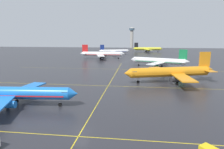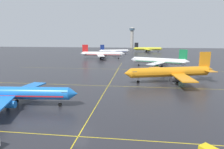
% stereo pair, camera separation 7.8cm
% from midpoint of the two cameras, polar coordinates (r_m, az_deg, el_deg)
% --- Properties ---
extents(ground_plane, '(600.00, 600.00, 0.00)m').
position_cam_midpoint_polar(ground_plane, '(42.49, -8.89, -15.88)').
color(ground_plane, '#28282D').
extents(airliner_front_gate, '(34.18, 29.39, 10.62)m').
position_cam_midpoint_polar(airliner_front_gate, '(61.17, -25.85, -4.80)').
color(airliner_front_gate, blue).
rests_on(airliner_front_gate, ground).
extents(airliner_second_row, '(39.28, 33.55, 12.47)m').
position_cam_midpoint_polar(airliner_second_row, '(87.09, 16.52, 0.71)').
color(airliner_second_row, orange).
rests_on(airliner_second_row, ground).
extents(airliner_third_row, '(35.62, 30.50, 11.41)m').
position_cam_midpoint_polar(airliner_third_row, '(126.69, 13.27, 3.79)').
color(airliner_third_row, white).
rests_on(airliner_third_row, ground).
extents(airliner_far_left_stand, '(38.40, 33.06, 11.94)m').
position_cam_midpoint_polar(airliner_far_left_stand, '(170.22, -2.83, 5.90)').
color(airliner_far_left_stand, white).
rests_on(airliner_far_left_stand, ground).
extents(airliner_far_right_stand, '(32.38, 27.68, 10.31)m').
position_cam_midpoint_polar(airliner_far_right_stand, '(209.34, 0.60, 6.70)').
color(airliner_far_right_stand, white).
rests_on(airliner_far_right_stand, ground).
extents(airliner_distant_taxiway, '(36.12, 30.91, 11.23)m').
position_cam_midpoint_polar(airliner_distant_taxiway, '(246.74, 10.13, 7.26)').
color(airliner_distant_taxiway, yellow).
rests_on(airliner_distant_taxiway, ground).
extents(taxiway_markings, '(122.58, 131.92, 0.01)m').
position_cam_midpoint_polar(taxiway_markings, '(77.50, -1.16, -3.29)').
color(taxiway_markings, yellow).
rests_on(taxiway_markings, ground).
extents(control_tower, '(8.82, 8.82, 33.19)m').
position_cam_midpoint_polar(control_tower, '(329.16, 5.68, 10.99)').
color(control_tower, '#ADA89E').
rests_on(control_tower, ground).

